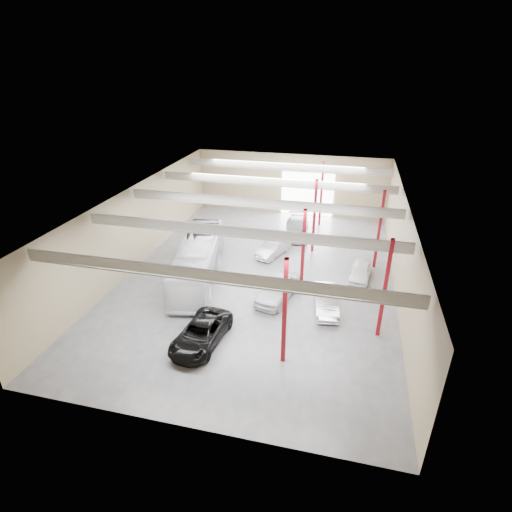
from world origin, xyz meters
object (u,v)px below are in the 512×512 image
at_px(coach_bus, 198,260).
at_px(car_right_far, 361,272).
at_px(black_sedan, 201,333).
at_px(car_row_b, 273,248).
at_px(car_right_near, 326,300).
at_px(car_row_c, 297,227).
at_px(car_row_a, 278,289).

distance_m(coach_bus, car_right_far, 13.51).
distance_m(black_sedan, car_row_b, 14.01).
relative_size(car_right_near, car_right_far, 1.14).
distance_m(coach_bus, car_row_c, 12.88).
relative_size(car_row_a, car_right_far, 1.26).
distance_m(car_right_near, car_right_far, 5.74).
relative_size(coach_bus, car_row_b, 2.81).
xyz_separation_m(car_row_c, car_right_far, (6.51, -8.05, -0.15)).
xyz_separation_m(coach_bus, car_right_near, (10.72, -2.25, -0.94)).
height_order(black_sedan, car_row_c, car_row_c).
relative_size(car_row_c, car_right_near, 1.26).
bearing_deg(car_row_c, car_row_b, -112.84).
relative_size(car_row_a, car_row_c, 0.88).
height_order(car_row_b, car_row_c, car_row_c).
relative_size(coach_bus, car_right_far, 3.03).
height_order(coach_bus, car_row_c, coach_bus).
bearing_deg(car_right_near, black_sedan, -150.41).
bearing_deg(car_row_b, car_row_c, 93.85).
bearing_deg(black_sedan, coach_bus, 117.66).
bearing_deg(car_row_a, car_right_near, 4.64).
bearing_deg(car_right_far, car_right_near, -107.77).
height_order(coach_bus, black_sedan, coach_bus).
distance_m(car_row_a, car_row_b, 7.65).
bearing_deg(car_right_far, car_row_a, -136.07).
xyz_separation_m(car_row_a, car_row_b, (-1.81, 7.43, -0.15)).
xyz_separation_m(coach_bus, car_row_b, (5.18, 5.81, -0.98)).
bearing_deg(coach_bus, car_row_b, 36.69).
bearing_deg(car_row_b, black_sedan, -78.50).
height_order(car_row_a, car_right_near, car_row_a).
bearing_deg(black_sedan, car_right_near, 43.66).
height_order(car_right_near, car_right_far, car_right_near).
distance_m(car_row_a, car_right_far, 7.67).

